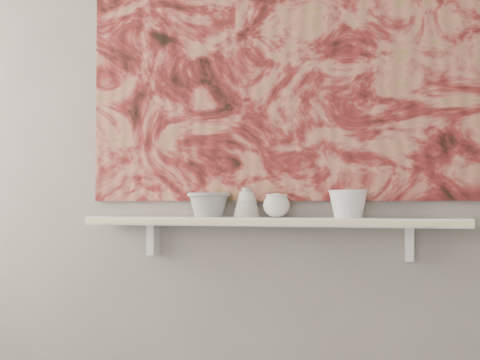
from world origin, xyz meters
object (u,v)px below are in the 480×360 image
at_px(painting, 274,55).
at_px(bowl_white, 348,204).
at_px(bowl_grey, 209,204).
at_px(cup_cream, 277,205).
at_px(bell_vessel, 247,202).
at_px(shelf, 269,222).

height_order(painting, bowl_white, painting).
relative_size(bowl_grey, bowl_white, 1.19).
height_order(painting, cup_cream, painting).
bearing_deg(bell_vessel, bowl_grey, 180.00).
bearing_deg(painting, bowl_grey, -160.87).
distance_m(cup_cream, bowl_white, 0.26).
distance_m(shelf, bell_vessel, 0.11).
relative_size(painting, bowl_white, 10.95).
bearing_deg(painting, bowl_white, -15.72).
bearing_deg(bell_vessel, bowl_white, 0.00).
bearing_deg(painting, bell_vessel, -136.41).
distance_m(shelf, painting, 0.63).
distance_m(shelf, bowl_grey, 0.24).
bearing_deg(cup_cream, bowl_white, 0.00).
bearing_deg(painting, shelf, -90.00).
bearing_deg(bell_vessel, shelf, 0.00).
relative_size(shelf, painting, 0.93).
bearing_deg(bowl_white, bell_vessel, 180.00).
bearing_deg(bowl_white, shelf, 180.00).
relative_size(shelf, bowl_grey, 8.56).
relative_size(bowl_grey, bell_vessel, 1.50).
height_order(painting, bell_vessel, painting).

